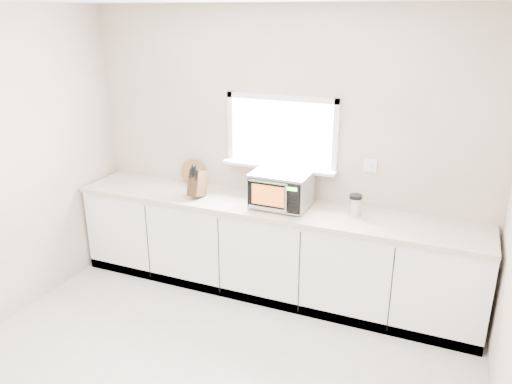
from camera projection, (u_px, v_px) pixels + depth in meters
The scene contains 7 objects.
back_wall at pixel (282, 151), 4.78m from camera, with size 4.00×0.17×2.70m.
cabinets at pixel (270, 250), 4.84m from camera, with size 3.92×0.60×0.88m, color white.
countertop at pixel (270, 207), 4.67m from camera, with size 3.92×0.64×0.04m, color beige.
microwave at pixel (281, 189), 4.56m from camera, with size 0.52×0.44×0.33m.
knife_block at pixel (198, 183), 4.81m from camera, with size 0.13×0.24×0.34m.
cutting_board at pixel (192, 172), 5.19m from camera, with size 0.27×0.27×0.02m, color #9D6B3C.
coffee_grinder at pixel (355, 205), 4.39m from camera, with size 0.12×0.12×0.20m.
Camera 1 is at (1.56, -2.37, 2.62)m, focal length 35.00 mm.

